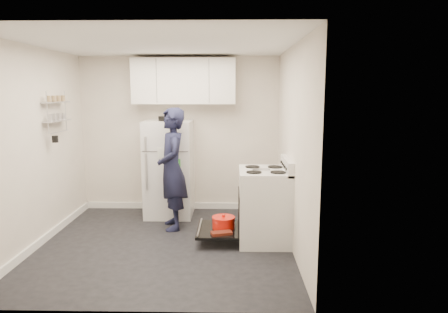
{
  "coord_description": "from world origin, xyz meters",
  "views": [
    {
      "loc": [
        0.86,
        -4.87,
        1.94
      ],
      "look_at": [
        0.74,
        0.59,
        1.05
      ],
      "focal_mm": 32.0,
      "sensor_mm": 36.0,
      "label": 1
    }
  ],
  "objects_px": {
    "electric_range": "(263,206)",
    "person": "(172,169)",
    "open_oven_door": "(221,226)",
    "refrigerator": "(169,168)"
  },
  "relations": [
    {
      "from": "open_oven_door",
      "to": "person",
      "type": "distance_m",
      "value": 1.08
    },
    {
      "from": "electric_range",
      "to": "refrigerator",
      "type": "distance_m",
      "value": 1.8
    },
    {
      "from": "open_oven_door",
      "to": "person",
      "type": "xyz_separation_m",
      "value": [
        -0.7,
        0.48,
        0.67
      ]
    },
    {
      "from": "electric_range",
      "to": "refrigerator",
      "type": "relative_size",
      "value": 0.7
    },
    {
      "from": "refrigerator",
      "to": "electric_range",
      "type": "bearing_deg",
      "value": -38.22
    },
    {
      "from": "electric_range",
      "to": "person",
      "type": "relative_size",
      "value": 0.64
    },
    {
      "from": "electric_range",
      "to": "person",
      "type": "distance_m",
      "value": 1.4
    },
    {
      "from": "refrigerator",
      "to": "person",
      "type": "distance_m",
      "value": 0.64
    },
    {
      "from": "open_oven_door",
      "to": "refrigerator",
      "type": "distance_m",
      "value": 1.49
    },
    {
      "from": "person",
      "to": "open_oven_door",
      "type": "bearing_deg",
      "value": 40.32
    }
  ]
}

